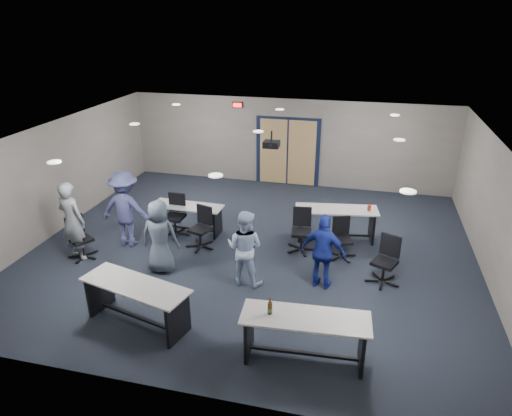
% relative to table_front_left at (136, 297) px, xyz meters
% --- Properties ---
extents(floor, '(10.00, 10.00, 0.00)m').
position_rel_table_front_left_xyz_m(floor, '(1.31, 3.17, -0.55)').
color(floor, black).
rests_on(floor, ground).
extents(back_wall, '(10.00, 0.04, 2.70)m').
position_rel_table_front_left_xyz_m(back_wall, '(1.31, 7.67, 0.80)').
color(back_wall, slate).
rests_on(back_wall, floor).
extents(front_wall, '(10.00, 0.04, 2.70)m').
position_rel_table_front_left_xyz_m(front_wall, '(1.31, -1.33, 0.80)').
color(front_wall, slate).
rests_on(front_wall, floor).
extents(left_wall, '(0.04, 9.00, 2.70)m').
position_rel_table_front_left_xyz_m(left_wall, '(-3.69, 3.17, 0.80)').
color(left_wall, slate).
rests_on(left_wall, floor).
extents(right_wall, '(0.04, 9.00, 2.70)m').
position_rel_table_front_left_xyz_m(right_wall, '(6.31, 3.17, 0.80)').
color(right_wall, slate).
rests_on(right_wall, floor).
extents(ceiling, '(10.00, 9.00, 0.04)m').
position_rel_table_front_left_xyz_m(ceiling, '(1.31, 3.17, 2.15)').
color(ceiling, white).
rests_on(ceiling, back_wall).
extents(double_door, '(2.00, 0.07, 2.20)m').
position_rel_table_front_left_xyz_m(double_door, '(1.31, 7.63, 0.50)').
color(double_door, black).
rests_on(double_door, back_wall).
extents(exit_sign, '(0.32, 0.07, 0.18)m').
position_rel_table_front_left_xyz_m(exit_sign, '(-0.29, 7.62, 1.90)').
color(exit_sign, black).
rests_on(exit_sign, back_wall).
extents(ceiling_projector, '(0.35, 0.32, 0.37)m').
position_rel_table_front_left_xyz_m(ceiling_projector, '(1.61, 3.67, 1.85)').
color(ceiling_projector, black).
rests_on(ceiling_projector, ceiling).
extents(ceiling_can_lights, '(6.24, 5.74, 0.02)m').
position_rel_table_front_left_xyz_m(ceiling_can_lights, '(1.31, 3.42, 2.12)').
color(ceiling_can_lights, silver).
rests_on(ceiling_can_lights, ceiling).
extents(table_front_left, '(2.10, 1.14, 0.81)m').
position_rel_table_front_left_xyz_m(table_front_left, '(0.00, 0.00, 0.00)').
color(table_front_left, beige).
rests_on(table_front_left, floor).
extents(table_front_right, '(2.04, 0.80, 1.11)m').
position_rel_table_front_left_xyz_m(table_front_right, '(2.97, -0.21, 0.01)').
color(table_front_right, beige).
rests_on(table_front_right, floor).
extents(table_back_left, '(1.77, 0.64, 0.71)m').
position_rel_table_front_left_xyz_m(table_back_left, '(-0.49, 3.66, -0.07)').
color(table_back_left, beige).
rests_on(table_back_left, floor).
extents(table_back_right, '(2.02, 0.93, 0.92)m').
position_rel_table_front_left_xyz_m(table_back_right, '(3.13, 4.14, -0.01)').
color(table_back_right, beige).
rests_on(table_back_right, floor).
extents(chair_back_a, '(0.66, 0.66, 1.03)m').
position_rel_table_front_left_xyz_m(chair_back_a, '(-0.74, 3.42, -0.04)').
color(chair_back_a, black).
rests_on(chair_back_a, floor).
extents(chair_back_b, '(0.78, 0.78, 0.99)m').
position_rel_table_front_left_xyz_m(chair_back_b, '(0.09, 2.94, -0.06)').
color(chair_back_b, black).
rests_on(chair_back_b, floor).
extents(chair_back_c, '(0.71, 0.71, 1.01)m').
position_rel_table_front_left_xyz_m(chair_back_c, '(2.41, 3.34, -0.05)').
color(chair_back_c, black).
rests_on(chair_back_c, floor).
extents(chair_back_d, '(0.75, 0.75, 0.93)m').
position_rel_table_front_left_xyz_m(chair_back_d, '(3.34, 3.25, -0.09)').
color(chair_back_d, black).
rests_on(chair_back_d, floor).
extents(chair_loose_left, '(0.83, 0.83, 0.97)m').
position_rel_table_front_left_xyz_m(chair_loose_left, '(-2.32, 1.87, -0.07)').
color(chair_loose_left, black).
rests_on(chair_loose_left, floor).
extents(chair_loose_right, '(0.84, 0.84, 1.01)m').
position_rel_table_front_left_xyz_m(chair_loose_right, '(4.23, 2.39, -0.05)').
color(chair_loose_right, black).
rests_on(chair_loose_right, floor).
extents(person_gray, '(0.74, 0.56, 1.82)m').
position_rel_table_front_left_xyz_m(person_gray, '(-2.43, 1.82, 0.35)').
color(person_gray, gray).
rests_on(person_gray, floor).
extents(person_plaid, '(0.82, 0.57, 1.60)m').
position_rel_table_front_left_xyz_m(person_plaid, '(-0.35, 1.78, 0.25)').
color(person_plaid, '#505D6E').
rests_on(person_plaid, floor).
extents(person_lightblue, '(0.86, 0.72, 1.58)m').
position_rel_table_front_left_xyz_m(person_lightblue, '(1.49, 1.75, 0.24)').
color(person_lightblue, '#BAD2F6').
rests_on(person_lightblue, floor).
extents(person_navy, '(0.99, 0.60, 1.58)m').
position_rel_table_front_left_xyz_m(person_navy, '(3.04, 1.95, 0.23)').
color(person_navy, navy).
rests_on(person_navy, floor).
extents(person_back, '(1.21, 0.72, 1.83)m').
position_rel_table_front_left_xyz_m(person_back, '(-1.61, 2.69, 0.36)').
color(person_back, '#3F4373').
rests_on(person_back, floor).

